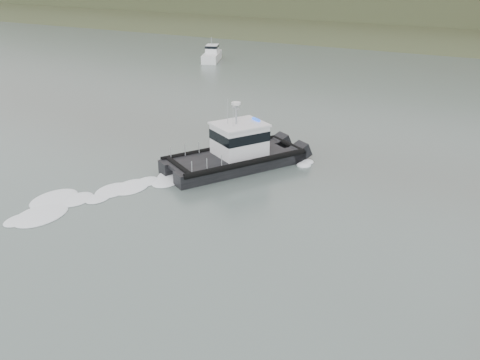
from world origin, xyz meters
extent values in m
plane|color=#4A5853|center=(0.00, 0.00, 0.00)|extent=(400.00, 400.00, 0.00)
cube|color=#323E23|center=(0.00, 92.00, 0.00)|extent=(500.00, 44.72, 16.25)
cube|color=black|center=(-5.40, 14.07, 0.40)|extent=(6.38, 9.60, 1.14)
cube|color=black|center=(-3.20, 12.76, 0.40)|extent=(6.38, 9.60, 1.14)
cube|color=black|center=(-4.54, 13.01, 0.85)|extent=(7.86, 9.68, 0.24)
cube|color=silver|center=(-4.06, 13.83, 2.06)|extent=(4.19, 4.39, 2.18)
cube|color=black|center=(-4.06, 13.83, 2.45)|extent=(4.27, 4.47, 0.71)
cube|color=silver|center=(-4.06, 13.83, 3.22)|extent=(4.45, 4.65, 0.15)
cylinder|color=#9CA0A5|center=(-4.20, 13.58, 4.00)|extent=(0.15, 0.15, 1.71)
cylinder|color=white|center=(-4.20, 13.58, 4.81)|extent=(0.66, 0.66, 0.17)
cube|color=white|center=(-28.38, 50.16, 0.54)|extent=(4.48, 6.83, 1.30)
cube|color=white|center=(-28.59, 50.66, 1.62)|extent=(2.59, 3.06, 1.30)
cube|color=black|center=(-28.59, 50.66, 2.06)|extent=(2.66, 3.13, 0.38)
cylinder|color=#9CA0A5|center=(-28.38, 50.16, 2.81)|extent=(0.09, 0.09, 1.30)
camera|label=1|loc=(13.58, -18.82, 14.41)|focal=40.00mm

